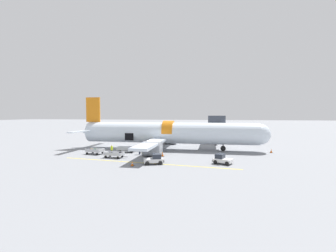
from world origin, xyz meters
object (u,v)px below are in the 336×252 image
Objects in this scene: airplane at (166,133)px; baggage_cart_queued at (95,151)px; baggage_tug_mid at (154,160)px; ground_crew_helper at (146,149)px; ground_crew_loader_b at (140,149)px; ground_crew_driver at (112,150)px; baggage_tug_lead at (222,160)px; ground_crew_loader_a at (150,147)px; ground_crew_supervisor at (145,148)px; baggage_cart_loading at (126,150)px; baggage_cart_empty at (114,155)px.

airplane is 13.55m from baggage_cart_queued.
baggage_tug_mid is 1.95× the size of ground_crew_helper.
airplane is at bearing 61.54° from ground_crew_loader_b.
airplane is 11.08m from ground_crew_driver.
baggage_tug_lead is 1.74× the size of ground_crew_loader_b.
ground_crew_loader_b is (-1.01, -2.88, 0.04)m from ground_crew_loader_a.
baggage_cart_queued is at bearing -167.85° from ground_crew_helper.
baggage_tug_lead is at bearing -9.75° from baggage_cart_queued.
baggage_tug_mid is at bearing -31.91° from ground_crew_driver.
baggage_tug_lead is at bearing 11.24° from baggage_tug_mid.
ground_crew_driver is 1.05× the size of ground_crew_supervisor.
baggage_cart_queued is (-10.99, -7.48, -2.63)m from airplane.
baggage_cart_queued is at bearing -149.20° from baggage_cart_loading.
baggage_tug_mid is 7.93m from ground_crew_loader_b.
ground_crew_loader_b is (2.94, 3.60, 0.42)m from baggage_cart_empty.
ground_crew_helper is at bearing 32.98° from ground_crew_loader_b.
airplane reaches higher than ground_crew_loader_b.
baggage_tug_lead is 14.28m from ground_crew_loader_b.
ground_crew_helper is at bearing 156.46° from baggage_tug_lead.
ground_crew_supervisor is at bearing 114.71° from baggage_tug_mid.
ground_crew_supervisor reaches higher than baggage_cart_empty.
baggage_tug_mid reaches higher than baggage_cart_empty.
baggage_cart_loading is 1.04× the size of baggage_cart_empty.
baggage_cart_queued is 8.73m from ground_crew_helper.
baggage_cart_loading is at bearing -160.84° from ground_crew_loader_a.
baggage_tug_lead reaches higher than baggage_cart_loading.
ground_crew_supervisor is 1.65m from ground_crew_helper.
ground_crew_driver is (-17.96, 3.67, 0.29)m from baggage_tug_lead.
ground_crew_helper is (-2.46, -5.65, -2.31)m from airplane.
ground_crew_driver is at bearing 123.22° from baggage_cart_empty.
ground_crew_supervisor reaches higher than baggage_tug_mid.
baggage_cart_queued is 2.38× the size of ground_crew_driver.
baggage_cart_loading is (-6.46, -4.78, -2.62)m from airplane.
baggage_tug_lead is at bearing -23.54° from ground_crew_helper.
ground_crew_supervisor is at bearing 34.55° from ground_crew_driver.
ground_crew_loader_a is 1.00× the size of ground_crew_supervisor.
ground_crew_loader_a is at bearing 148.10° from baggage_tug_lead.
baggage_cart_queued is 3.10m from ground_crew_driver.
baggage_tug_mid is at bearing -71.09° from ground_crew_loader_a.
baggage_cart_empty is (4.66, -2.37, -0.04)m from baggage_cart_queued.
baggage_cart_loading is at bearing 91.52° from baggage_cart_empty.
baggage_tug_lead is 14.63m from ground_crew_loader_a.
ground_crew_helper is at bearing 12.15° from baggage_cart_queued.
ground_crew_supervisor is at bearing 60.82° from baggage_cart_empty.
ground_crew_supervisor is (3.32, 0.64, 0.32)m from baggage_cart_loading.
ground_crew_driver reaches higher than baggage_tug_lead.
baggage_tug_mid is 10.97m from baggage_cart_loading.
ground_crew_helper is (-3.36, 7.27, 0.23)m from baggage_tug_mid.
ground_crew_loader_b is at bearing 14.64° from ground_crew_driver.
baggage_cart_loading reaches higher than baggage_cart_queued.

